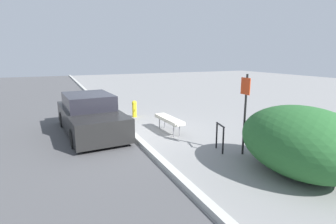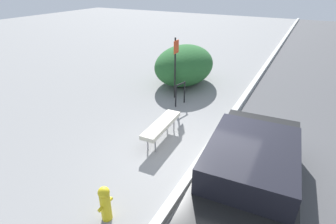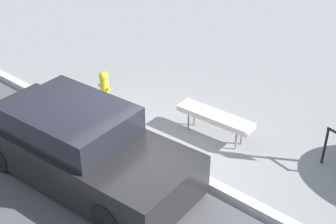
# 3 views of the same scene
# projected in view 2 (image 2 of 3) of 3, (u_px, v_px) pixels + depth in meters

# --- Properties ---
(ground_plane) EXTENTS (60.00, 60.00, 0.00)m
(ground_plane) POSITION_uv_depth(u_px,v_px,m) (199.00, 164.00, 6.52)
(ground_plane) COLOR gray
(curb) EXTENTS (60.00, 0.20, 0.13)m
(curb) POSITION_uv_depth(u_px,v_px,m) (199.00, 162.00, 6.49)
(curb) COLOR #B7B7B2
(curb) RESTS_ON ground_plane
(bench) EXTENTS (1.71, 0.48, 0.56)m
(bench) POSITION_uv_depth(u_px,v_px,m) (161.00, 125.00, 7.29)
(bench) COLOR gray
(bench) RESTS_ON ground_plane
(bike_rack) EXTENTS (0.55, 0.17, 0.83)m
(bike_rack) POSITION_uv_depth(u_px,v_px,m) (180.00, 92.00, 9.39)
(bike_rack) COLOR black
(bike_rack) RESTS_ON ground_plane
(sign_post) EXTENTS (0.36, 0.08, 2.30)m
(sign_post) POSITION_uv_depth(u_px,v_px,m) (175.00, 63.00, 9.57)
(sign_post) COLOR black
(sign_post) RESTS_ON ground_plane
(fire_hydrant) EXTENTS (0.36, 0.22, 0.77)m
(fire_hydrant) POSITION_uv_depth(u_px,v_px,m) (105.00, 202.00, 4.86)
(fire_hydrant) COLOR gold
(fire_hydrant) RESTS_ON ground_plane
(shrub_hedge) EXTENTS (3.18, 2.32, 1.65)m
(shrub_hedge) POSITION_uv_depth(u_px,v_px,m) (184.00, 65.00, 11.23)
(shrub_hedge) COLOR #28602D
(shrub_hedge) RESTS_ON ground_plane
(parked_car_near) EXTENTS (4.56, 2.06, 1.42)m
(parked_car_near) POSITION_uv_depth(u_px,v_px,m) (249.00, 175.00, 5.19)
(parked_car_near) COLOR black
(parked_car_near) RESTS_ON ground_plane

